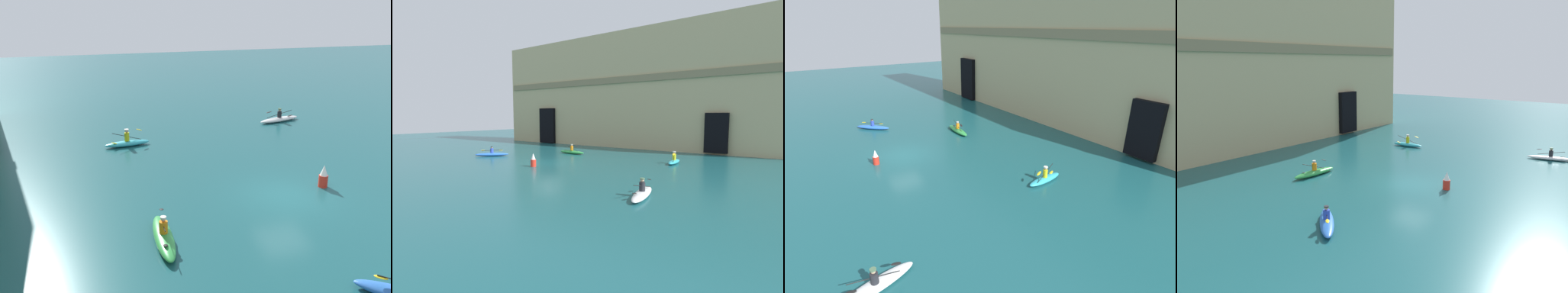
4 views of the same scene
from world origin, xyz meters
TOP-DOWN VIEW (x-y plane):
  - ground_plane at (0.00, 0.00)m, footprint 120.00×120.00m
  - cliff_bluff at (-1.18, 18.08)m, footprint 43.23×5.93m
  - kayak_green at (-2.49, 6.53)m, footprint 3.59×0.94m
  - kayak_cyan at (9.65, 6.31)m, footprint 0.97×2.97m
  - kayak_blue at (-8.18, -0.15)m, footprint 2.93×2.98m
  - kayak_white at (12.36, -5.86)m, footprint 1.56×3.65m
  - marker_buoy at (0.45, -2.35)m, footprint 0.46×0.46m

SIDE VIEW (x-z plane):
  - ground_plane at x=0.00m, z-range 0.00..0.00m
  - kayak_white at x=12.36m, z-range -0.32..0.72m
  - kayak_blue at x=-8.18m, z-range -0.30..0.75m
  - kayak_cyan at x=9.65m, z-range -0.34..0.80m
  - kayak_green at x=-2.49m, z-range -0.31..0.79m
  - marker_buoy at x=0.45m, z-range -0.05..1.11m
  - cliff_bluff at x=-1.18m, z-range -0.02..15.54m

